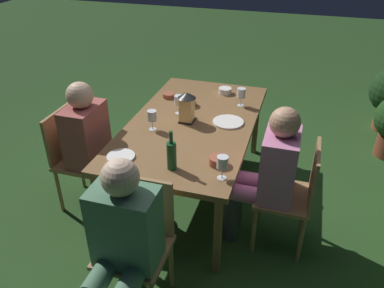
% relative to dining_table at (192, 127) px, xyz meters
% --- Properties ---
extents(ground_plane, '(16.00, 16.00, 0.00)m').
position_rel_dining_table_xyz_m(ground_plane, '(0.00, 0.00, -0.67)').
color(ground_plane, '#26471E').
extents(dining_table, '(1.85, 1.03, 0.72)m').
position_rel_dining_table_xyz_m(dining_table, '(0.00, 0.00, 0.00)').
color(dining_table, brown).
rests_on(dining_table, ground).
extents(chair_head_far, '(0.40, 0.42, 0.87)m').
position_rel_dining_table_xyz_m(chair_head_far, '(1.17, 0.00, -0.19)').
color(chair_head_far, '#937047').
rests_on(chair_head_far, ground).
extents(person_in_green, '(0.48, 0.38, 1.15)m').
position_rel_dining_table_xyz_m(person_in_green, '(1.37, 0.00, -0.04)').
color(person_in_green, '#4C7A5B').
rests_on(person_in_green, ground).
extents(chair_side_right_b, '(0.42, 0.40, 0.87)m').
position_rel_dining_table_xyz_m(chair_side_right_b, '(0.42, 0.90, -0.19)').
color(chair_side_right_b, '#937047').
rests_on(chair_side_right_b, ground).
extents(person_in_pink, '(0.38, 0.47, 1.15)m').
position_rel_dining_table_xyz_m(person_in_pink, '(0.42, 0.71, -0.04)').
color(person_in_pink, '#C675A3').
rests_on(person_in_pink, ground).
extents(chair_side_left_b, '(0.42, 0.40, 0.87)m').
position_rel_dining_table_xyz_m(chair_side_left_b, '(0.42, -0.90, -0.19)').
color(chair_side_left_b, '#937047').
rests_on(chair_side_left_b, ground).
extents(person_in_rust, '(0.38, 0.47, 1.15)m').
position_rel_dining_table_xyz_m(person_in_rust, '(0.42, -0.71, -0.04)').
color(person_in_rust, '#9E4C47').
rests_on(person_in_rust, ground).
extents(lantern_centerpiece, '(0.15, 0.15, 0.27)m').
position_rel_dining_table_xyz_m(lantern_centerpiece, '(-0.00, -0.04, 0.20)').
color(lantern_centerpiece, black).
rests_on(lantern_centerpiece, dining_table).
extents(green_bottle_on_table, '(0.07, 0.07, 0.29)m').
position_rel_dining_table_xyz_m(green_bottle_on_table, '(0.70, 0.07, 0.16)').
color(green_bottle_on_table, '#195128').
rests_on(green_bottle_on_table, dining_table).
extents(wine_glass_a, '(0.08, 0.08, 0.17)m').
position_rel_dining_table_xyz_m(wine_glass_a, '(-0.12, -0.16, 0.17)').
color(wine_glass_a, silver).
rests_on(wine_glass_a, dining_table).
extents(wine_glass_b, '(0.08, 0.08, 0.17)m').
position_rel_dining_table_xyz_m(wine_glass_b, '(-0.44, 0.33, 0.17)').
color(wine_glass_b, silver).
rests_on(wine_glass_b, dining_table).
extents(wine_glass_c, '(0.08, 0.08, 0.17)m').
position_rel_dining_table_xyz_m(wine_glass_c, '(0.72, 0.42, 0.17)').
color(wine_glass_c, silver).
rests_on(wine_glass_c, dining_table).
extents(wine_glass_d, '(0.08, 0.08, 0.17)m').
position_rel_dining_table_xyz_m(wine_glass_d, '(0.22, -0.27, 0.17)').
color(wine_glass_d, silver).
rests_on(wine_glass_d, dining_table).
extents(plate_a, '(0.26, 0.26, 0.01)m').
position_rel_dining_table_xyz_m(plate_a, '(-0.07, 0.30, 0.06)').
color(plate_a, white).
rests_on(plate_a, dining_table).
extents(plate_b, '(0.20, 0.20, 0.01)m').
position_rel_dining_table_xyz_m(plate_b, '(0.68, -0.33, 0.06)').
color(plate_b, white).
rests_on(plate_b, dining_table).
extents(bowl_olives, '(0.13, 0.13, 0.06)m').
position_rel_dining_table_xyz_m(bowl_olives, '(-0.68, 0.13, 0.08)').
color(bowl_olives, silver).
rests_on(bowl_olives, dining_table).
extents(bowl_bread, '(0.12, 0.12, 0.06)m').
position_rel_dining_table_xyz_m(bowl_bread, '(0.57, 0.36, 0.08)').
color(bowl_bread, '#9E5138').
rests_on(bowl_bread, dining_table).
extents(bowl_salad, '(0.12, 0.12, 0.04)m').
position_rel_dining_table_xyz_m(bowl_salad, '(-0.43, -0.36, 0.07)').
color(bowl_salad, '#9E5138').
rests_on(bowl_salad, dining_table).
extents(bowl_dip, '(0.15, 0.15, 0.05)m').
position_rel_dining_table_xyz_m(bowl_dip, '(-0.31, -0.13, 0.08)').
color(bowl_dip, '#9E5138').
rests_on(bowl_dip, dining_table).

